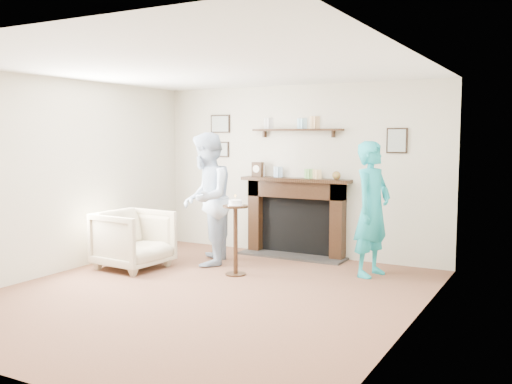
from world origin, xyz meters
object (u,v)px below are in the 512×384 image
armchair (134,268)px  man (207,264)px  pedestal_table (235,226)px  woman (371,275)px

armchair → man: size_ratio=0.47×
armchair → man: man is taller
armchair → pedestal_table: pedestal_table is taller
pedestal_table → armchair: bearing=-166.1°
pedestal_table → man: bearing=153.7°
woman → pedestal_table: bearing=130.7°
man → woman: 2.23m
man → pedestal_table: (0.65, -0.32, 0.63)m
man → pedestal_table: size_ratio=1.77×
man → pedestal_table: bearing=40.3°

